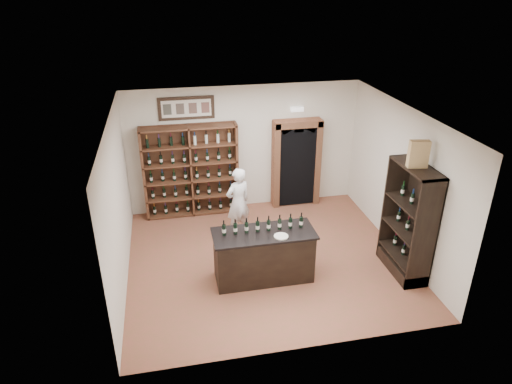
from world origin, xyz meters
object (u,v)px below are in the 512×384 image
(counter_bottle_0, at_px, (224,230))
(side_cabinet, at_px, (408,237))
(wine_shelf, at_px, (191,171))
(tasting_counter, at_px, (264,256))
(wine_crate, at_px, (418,154))
(shopkeeper, at_px, (238,203))

(counter_bottle_0, relative_size, side_cabinet, 0.14)
(wine_shelf, relative_size, counter_bottle_0, 7.33)
(tasting_counter, height_order, side_cabinet, side_cabinet)
(side_cabinet, xyz_separation_m, wine_crate, (-0.07, -0.02, 1.69))
(counter_bottle_0, bearing_deg, tasting_counter, -4.91)
(counter_bottle_0, distance_m, side_cabinet, 3.48)
(tasting_counter, distance_m, shopkeeper, 1.72)
(tasting_counter, relative_size, shopkeeper, 1.18)
(tasting_counter, bearing_deg, side_cabinet, -6.28)
(tasting_counter, height_order, counter_bottle_0, counter_bottle_0)
(wine_crate, bearing_deg, side_cabinet, 27.26)
(shopkeeper, bearing_deg, side_cabinet, 122.62)
(counter_bottle_0, distance_m, shopkeeper, 1.73)
(wine_shelf, relative_size, shopkeeper, 1.39)
(tasting_counter, relative_size, counter_bottle_0, 6.27)
(tasting_counter, height_order, wine_crate, wine_crate)
(side_cabinet, xyz_separation_m, shopkeeper, (-2.92, 1.98, 0.04))
(wine_shelf, distance_m, counter_bottle_0, 2.90)
(counter_bottle_0, height_order, shopkeeper, shopkeeper)
(counter_bottle_0, xyz_separation_m, shopkeeper, (0.52, 1.62, -0.31))
(side_cabinet, relative_size, shopkeeper, 1.39)
(side_cabinet, height_order, shopkeeper, side_cabinet)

